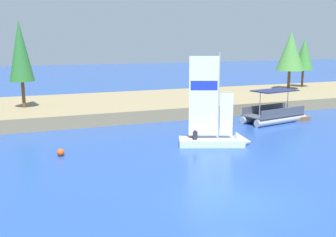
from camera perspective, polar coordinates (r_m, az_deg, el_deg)
The scene contains 9 objects.
ground_plane at distance 16.98m, azimuth 10.07°, elevation -11.75°, with size 200.00×200.00×0.00m, color #234793.
shore_bank at distance 37.45m, azimuth -8.26°, elevation 1.78°, with size 80.00×12.60×1.04m, color #897A56.
shoreline_tree_midleft at distance 34.96m, azimuth -20.64°, elevation 9.10°, with size 2.01×2.01×7.20m.
shoreline_tree_centre at distance 47.87m, azimuth 17.36°, elevation 9.31°, with size 3.17×3.17×6.61m.
shoreline_tree_midright at distance 50.99m, azimuth 19.12°, elevation 8.77°, with size 2.31×2.31×5.80m.
wooden_dock at distance 36.21m, azimuth 16.72°, elevation 0.55°, with size 1.53×4.53×0.36m, color brown.
sailboat at distance 25.37m, azimuth 7.86°, elevation -2.82°, with size 4.81×2.93×6.33m.
pontoon_boat at distance 33.42m, azimuth 15.06°, elevation 0.60°, with size 5.71×3.19×2.65m.
channel_buoy at distance 23.71m, azimuth -15.31°, elevation -4.75°, with size 0.44×0.44×0.44m, color #E54C19.
Camera 1 is at (-8.31, -13.27, 6.57)m, focal length 42.01 mm.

